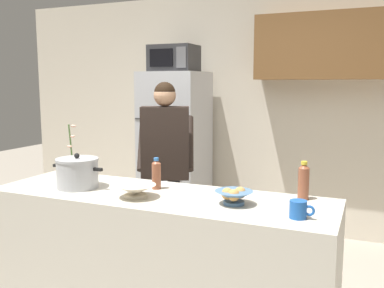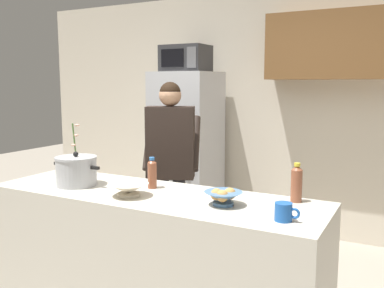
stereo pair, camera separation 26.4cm
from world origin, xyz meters
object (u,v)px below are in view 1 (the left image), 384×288
at_px(bottle_mid_counter, 156,174).
at_px(microwave, 174,59).
at_px(bread_bowl, 234,196).
at_px(potted_orchid, 72,168).
at_px(cooking_pot, 77,173).
at_px(coffee_mug, 299,209).
at_px(bottle_near_edge, 304,181).
at_px(empty_bowl, 135,190).
at_px(refrigerator, 175,152).
at_px(person_near_pot, 165,153).

bearing_deg(bottle_mid_counter, microwave, 111.74).
relative_size(bread_bowl, potted_orchid, 0.57).
bearing_deg(bottle_mid_counter, cooking_pot, -160.60).
height_order(bottle_mid_counter, potted_orchid, potted_orchid).
height_order(coffee_mug, bottle_near_edge, bottle_near_edge).
distance_m(bread_bowl, potted_orchid, 1.41).
relative_size(bread_bowl, empty_bowl, 0.87).
distance_m(refrigerator, empty_bowl, 2.09).
bearing_deg(microwave, bread_bowl, -55.74).
xyz_separation_m(coffee_mug, empty_bowl, (-0.99, 0.02, -0.00)).
bearing_deg(coffee_mug, cooking_pot, 176.62).
xyz_separation_m(empty_bowl, bottle_mid_counter, (0.02, 0.24, 0.06)).
relative_size(coffee_mug, bottle_mid_counter, 0.62).
relative_size(person_near_pot, bottle_mid_counter, 7.75).
xyz_separation_m(microwave, bottle_near_edge, (1.62, -1.59, -0.85)).
height_order(bottle_near_edge, potted_orchid, potted_orchid).
bearing_deg(potted_orchid, refrigerator, 86.02).
relative_size(microwave, empty_bowl, 1.88).
bearing_deg(potted_orchid, bottle_mid_counter, -8.57).
relative_size(bread_bowl, bottle_mid_counter, 1.06).
relative_size(coffee_mug, potted_orchid, 0.33).
bearing_deg(bottle_mid_counter, potted_orchid, 171.43).
bearing_deg(microwave, refrigerator, 90.07).
bearing_deg(bottle_mid_counter, bread_bowl, -14.58).
relative_size(refrigerator, microwave, 3.63).
bearing_deg(person_near_pot, refrigerator, 110.19).
distance_m(coffee_mug, potted_orchid, 1.81).
distance_m(refrigerator, potted_orchid, 1.62).
relative_size(microwave, coffee_mug, 3.66).
bearing_deg(refrigerator, cooking_pot, -84.70).
distance_m(refrigerator, cooking_pot, 1.92).
height_order(refrigerator, empty_bowl, refrigerator).
relative_size(refrigerator, empty_bowl, 6.81).
bearing_deg(empty_bowl, bottle_mid_counter, 85.90).
height_order(coffee_mug, bread_bowl, bread_bowl).
xyz_separation_m(person_near_pot, empty_bowl, (0.33, -1.07, -0.05)).
relative_size(cooking_pot, potted_orchid, 1.00).
distance_m(microwave, bottle_near_edge, 2.43).
bearing_deg(empty_bowl, microwave, 108.79).
relative_size(bread_bowl, bottle_near_edge, 0.95).
relative_size(microwave, bottle_mid_counter, 2.28).
bearing_deg(microwave, potted_orchid, -94.04).
relative_size(empty_bowl, bottle_near_edge, 1.09).
xyz_separation_m(refrigerator, bread_bowl, (1.27, -1.88, 0.10)).
relative_size(refrigerator, bottle_near_edge, 7.41).
relative_size(microwave, cooking_pot, 1.21).
relative_size(refrigerator, potted_orchid, 4.43).
distance_m(coffee_mug, bottle_near_edge, 0.39).
height_order(person_near_pot, cooking_pot, person_near_pot).
distance_m(bread_bowl, bottle_mid_counter, 0.61).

